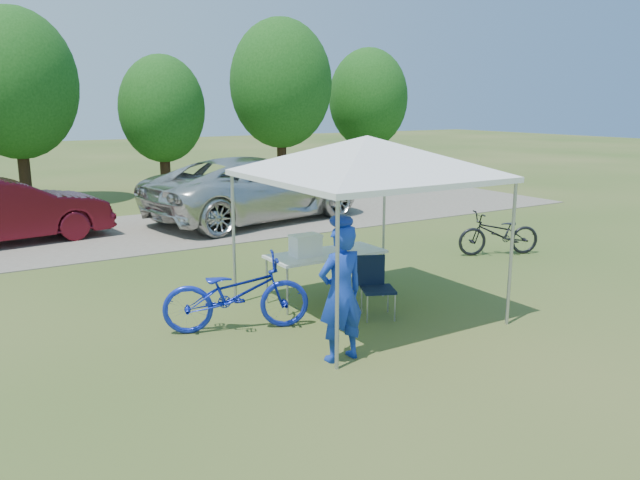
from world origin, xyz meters
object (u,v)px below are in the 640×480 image
(cooler, at_px, (306,245))
(sedan, at_px, (4,211))
(cyclist, at_px, (341,293))
(bike_dark, at_px, (499,233))
(bike_blue, at_px, (236,293))
(folding_chair, at_px, (374,281))
(folding_table, at_px, (326,255))
(minivan, at_px, (257,188))

(cooler, height_order, sedan, sedan)
(cyclist, bearing_deg, bike_dark, -155.37)
(cooler, xyz_separation_m, bike_blue, (-1.45, -0.52, -0.43))
(bike_dark, distance_m, sedan, 11.12)
(folding_chair, distance_m, bike_blue, 2.11)
(cyclist, xyz_separation_m, sedan, (-2.87, 9.60, -0.10))
(folding_chair, xyz_separation_m, cooler, (-0.59, 1.05, 0.43))
(folding_table, bearing_deg, minivan, 72.63)
(folding_chair, bearing_deg, cooler, 142.99)
(minivan, bearing_deg, bike_dark, -168.59)
(cooler, distance_m, minivan, 7.53)
(bike_blue, relative_size, sedan, 0.45)
(cooler, distance_m, bike_dark, 5.27)
(minivan, bearing_deg, folding_table, 151.84)
(folding_chair, height_order, sedan, sedan)
(folding_chair, xyz_separation_m, sedan, (-4.24, 8.47, 0.23))
(folding_table, distance_m, bike_dark, 4.87)
(cyclist, xyz_separation_m, minivan, (3.38, 9.25, 0.01))
(cyclist, distance_m, sedan, 10.02)
(folding_chair, relative_size, bike_dark, 0.52)
(cooler, relative_size, bike_dark, 0.27)
(cooler, xyz_separation_m, cyclist, (-0.78, -2.18, -0.10))
(folding_chair, relative_size, cyclist, 0.53)
(bike_dark, height_order, minivan, minivan)
(folding_chair, xyz_separation_m, cyclist, (-1.36, -1.13, 0.33))
(bike_blue, bearing_deg, cooler, -50.53)
(cyclist, bearing_deg, sedan, -74.38)
(folding_table, bearing_deg, bike_blue, -164.33)
(bike_dark, bearing_deg, minivan, -135.17)
(folding_table, xyz_separation_m, minivan, (2.21, 7.07, 0.13))
(folding_chair, height_order, cooler, cooler)
(folding_table, xyz_separation_m, folding_chair, (0.20, -1.05, -0.21))
(bike_blue, bearing_deg, sedan, 35.37)
(bike_blue, height_order, minivan, minivan)
(folding_table, height_order, bike_dark, bike_dark)
(folding_table, relative_size, bike_blue, 0.94)
(cooler, height_order, bike_dark, cooler)
(folding_chair, bearing_deg, sedan, 140.33)
(cooler, relative_size, cyclist, 0.27)
(bike_dark, bearing_deg, bike_blue, -57.08)
(bike_blue, xyz_separation_m, sedan, (-2.20, 7.93, 0.23))
(folding_chair, relative_size, sedan, 0.20)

